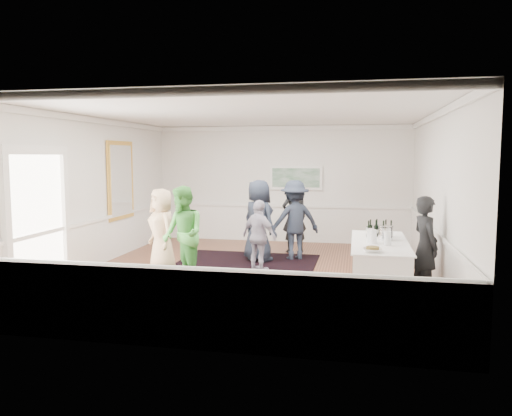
% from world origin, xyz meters
% --- Properties ---
extents(floor, '(8.00, 8.00, 0.00)m').
position_xyz_m(floor, '(0.00, 0.00, 0.00)').
color(floor, brown).
rests_on(floor, ground).
extents(ceiling, '(7.00, 8.00, 0.02)m').
position_xyz_m(ceiling, '(0.00, 0.00, 3.20)').
color(ceiling, white).
rests_on(ceiling, wall_back).
extents(wall_left, '(0.02, 8.00, 3.20)m').
position_xyz_m(wall_left, '(-3.50, 0.00, 1.60)').
color(wall_left, white).
rests_on(wall_left, floor).
extents(wall_right, '(0.02, 8.00, 3.20)m').
position_xyz_m(wall_right, '(3.50, 0.00, 1.60)').
color(wall_right, white).
rests_on(wall_right, floor).
extents(wall_back, '(7.00, 0.02, 3.20)m').
position_xyz_m(wall_back, '(0.00, 4.00, 1.60)').
color(wall_back, white).
rests_on(wall_back, floor).
extents(wall_front, '(7.00, 0.02, 3.20)m').
position_xyz_m(wall_front, '(0.00, -4.00, 1.60)').
color(wall_front, white).
rests_on(wall_front, floor).
extents(wainscoting, '(7.00, 8.00, 1.00)m').
position_xyz_m(wainscoting, '(0.00, 0.00, 0.50)').
color(wainscoting, white).
rests_on(wainscoting, floor).
extents(mirror, '(0.05, 1.25, 1.85)m').
position_xyz_m(mirror, '(-3.45, 1.30, 1.80)').
color(mirror, '#F0B646').
rests_on(mirror, wall_left).
extents(doorway, '(0.10, 1.78, 2.56)m').
position_xyz_m(doorway, '(-3.45, -1.90, 1.42)').
color(doorway, white).
rests_on(doorway, wall_left).
extents(landscape_painting, '(1.44, 0.06, 0.66)m').
position_xyz_m(landscape_painting, '(0.40, 3.95, 1.78)').
color(landscape_painting, white).
rests_on(landscape_painting, wall_back).
extents(area_rug, '(3.11, 4.06, 0.02)m').
position_xyz_m(area_rug, '(-0.35, 0.18, 0.01)').
color(area_rug, black).
rests_on(area_rug, floor).
extents(serving_table, '(0.91, 2.40, 0.97)m').
position_xyz_m(serving_table, '(2.43, -1.28, 0.49)').
color(serving_table, white).
rests_on(serving_table, floor).
extents(bartender, '(0.60, 0.72, 1.71)m').
position_xyz_m(bartender, '(3.20, -0.90, 0.85)').
color(bartender, black).
rests_on(bartender, floor).
extents(guest_tan, '(0.98, 0.99, 1.72)m').
position_xyz_m(guest_tan, '(-1.83, -0.20, 0.86)').
color(guest_tan, tan).
rests_on(guest_tan, floor).
extents(guest_green, '(1.11, 1.12, 1.82)m').
position_xyz_m(guest_green, '(-1.14, -0.87, 0.91)').
color(guest_green, green).
rests_on(guest_green, floor).
extents(guest_lilac, '(0.93, 0.77, 1.49)m').
position_xyz_m(guest_lilac, '(0.11, 0.19, 0.74)').
color(guest_lilac, '#B6AFC3').
rests_on(guest_lilac, floor).
extents(guest_dark_a, '(1.36, 1.13, 1.82)m').
position_xyz_m(guest_dark_a, '(0.65, 1.64, 0.91)').
color(guest_dark_a, '#222939').
rests_on(guest_dark_a, floor).
extents(guest_dark_b, '(0.76, 0.68, 1.75)m').
position_xyz_m(guest_dark_b, '(0.55, 2.48, 0.88)').
color(guest_dark_b, black).
rests_on(guest_dark_b, floor).
extents(guest_navy, '(1.08, 1.00, 1.85)m').
position_xyz_m(guest_navy, '(-0.11, 1.27, 0.92)').
color(guest_navy, '#222939').
rests_on(guest_navy, floor).
extents(wine_bottles, '(0.46, 0.32, 0.31)m').
position_xyz_m(wine_bottles, '(2.43, -0.76, 1.13)').
color(wine_bottles, black).
rests_on(wine_bottles, serving_table).
extents(juice_pitchers, '(0.38, 0.35, 0.24)m').
position_xyz_m(juice_pitchers, '(2.37, -1.50, 1.09)').
color(juice_pitchers, '#85BD43').
rests_on(juice_pitchers, serving_table).
extents(ice_bucket, '(0.26, 0.26, 0.25)m').
position_xyz_m(ice_bucket, '(2.52, -1.10, 1.09)').
color(ice_bucket, silver).
rests_on(ice_bucket, serving_table).
extents(nut_bowl, '(0.28, 0.28, 0.07)m').
position_xyz_m(nut_bowl, '(2.28, -2.22, 1.01)').
color(nut_bowl, white).
rests_on(nut_bowl, serving_table).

